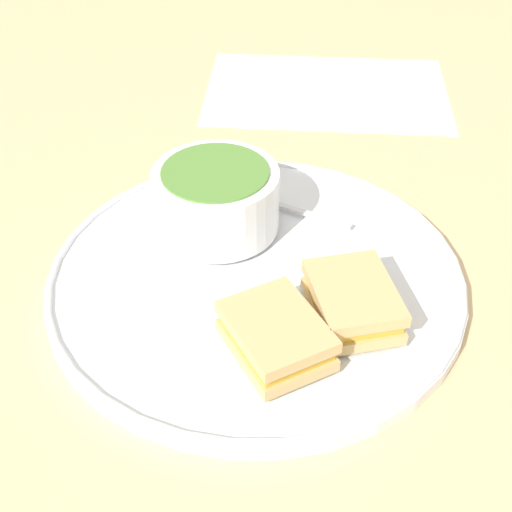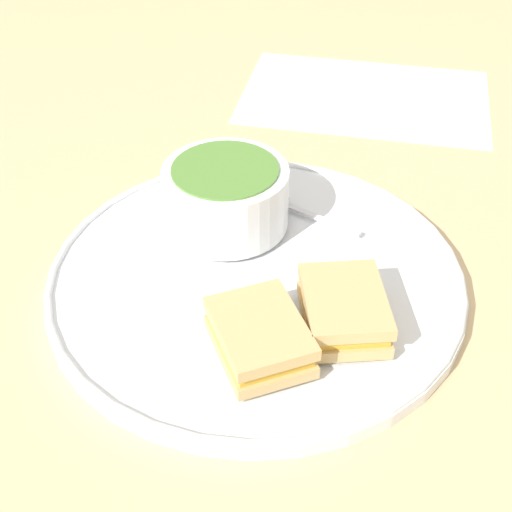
% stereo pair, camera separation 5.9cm
% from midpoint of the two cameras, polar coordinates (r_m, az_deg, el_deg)
% --- Properties ---
extents(ground_plane, '(2.40, 2.40, 0.00)m').
position_cam_midpoint_polar(ground_plane, '(0.61, -2.76, -2.46)').
color(ground_plane, '#D1B27F').
extents(plate, '(0.35, 0.35, 0.02)m').
position_cam_midpoint_polar(plate, '(0.60, -2.79, -1.83)').
color(plate, white).
rests_on(plate, ground_plane).
extents(soup_bowl, '(0.11, 0.11, 0.06)m').
position_cam_midpoint_polar(soup_bowl, '(0.63, -5.88, 4.51)').
color(soup_bowl, white).
rests_on(soup_bowl, plate).
extents(spoon, '(0.05, 0.11, 0.01)m').
position_cam_midpoint_polar(spoon, '(0.67, -1.57, 4.43)').
color(spoon, silver).
rests_on(spoon, plate).
extents(sandwich_half_near, '(0.10, 0.10, 0.03)m').
position_cam_midpoint_polar(sandwich_half_near, '(0.52, -1.63, -6.54)').
color(sandwich_half_near, tan).
rests_on(sandwich_half_near, plate).
extents(sandwich_half_far, '(0.09, 0.08, 0.03)m').
position_cam_midpoint_polar(sandwich_half_far, '(0.55, 4.72, -3.76)').
color(sandwich_half_far, tan).
rests_on(sandwich_half_far, plate).
extents(menu_sheet, '(0.20, 0.30, 0.00)m').
position_cam_midpoint_polar(menu_sheet, '(0.91, 3.80, 12.98)').
color(menu_sheet, white).
rests_on(menu_sheet, ground_plane).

